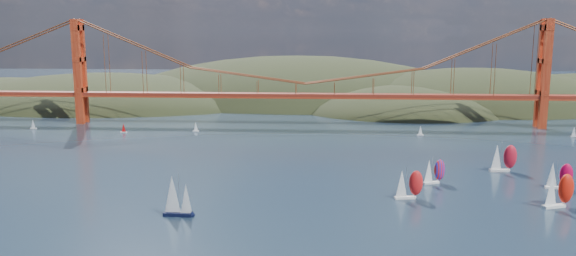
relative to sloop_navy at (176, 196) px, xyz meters
The scene contains 13 objects.
headlands 258.47m from the sloop_navy, 73.27° to the left, with size 725.00×225.00×96.00m.
bridge 153.54m from the sloop_navy, 79.52° to the left, with size 552.00×12.00×55.00m.
sloop_navy is the anchor object (origin of this frame).
racer_0 67.17m from the sloop_navy, 17.19° to the left, with size 8.59×4.37×9.65m.
racer_1 105.89m from the sloop_navy, ahead, with size 9.67×6.15×10.81m.
racer_2 117.80m from the sloop_navy, 16.68° to the left, with size 8.11×3.38×9.26m.
racer_3 116.14m from the sloop_navy, 28.35° to the left, with size 9.52×4.32×10.77m.
racer_rwb 83.75m from the sloop_navy, 26.56° to the left, with size 7.93×5.25×8.87m.
distant_boat_1 168.26m from the sloop_navy, 129.97° to the left, with size 3.00×2.00×4.70m.
distant_boat_2 134.16m from the sloop_navy, 115.75° to the left, with size 3.00×2.00×4.70m.
distant_boat_3 128.90m from the sloop_navy, 100.75° to the left, with size 3.00×2.00×4.70m.
distant_boat_4 199.37m from the sloop_navy, 38.56° to the left, with size 3.00×2.00×4.70m.
distant_boat_8 149.06m from the sloop_navy, 55.38° to the left, with size 3.00×2.00×4.70m.
Camera 1 is at (9.96, -110.67, 49.03)m, focal length 35.00 mm.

